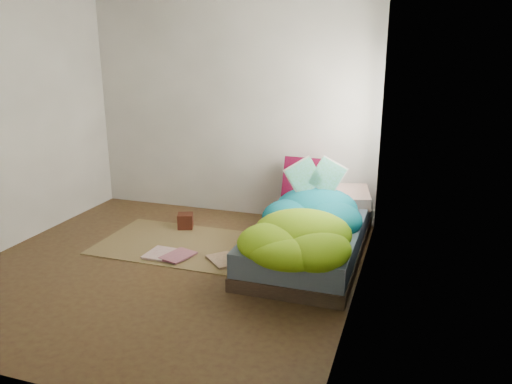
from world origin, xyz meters
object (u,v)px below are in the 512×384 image
floor_book_a (149,252)px  floor_book_b (169,253)px  open_book (316,167)px  wooden_box (185,221)px  bed (310,239)px  pillow_magenta (304,178)px

floor_book_a → floor_book_b: size_ratio=0.98×
open_book → wooden_box: open_book is taller
bed → floor_book_a: bearing=-162.0°
open_book → floor_book_b: 1.70m
wooden_box → floor_book_a: wooden_box is taller
open_book → floor_book_a: 1.88m
open_book → floor_book_b: bearing=-173.4°
floor_book_b → pillow_magenta: bearing=66.2°
pillow_magenta → open_book: size_ratio=0.90×
open_book → floor_book_a: (-1.50, -0.78, -0.81)m
bed → floor_book_a: size_ratio=6.33×
pillow_magenta → floor_book_a: 1.88m
floor_book_a → pillow_magenta: bearing=47.5°
floor_book_a → floor_book_b: bearing=9.7°
bed → wooden_box: (-1.49, 0.28, -0.07)m
wooden_box → open_book: bearing=0.3°
pillow_magenta → wooden_box: bearing=-156.4°
floor_book_b → floor_book_a: bearing=-156.1°
bed → floor_book_b: bearing=-160.4°
pillow_magenta → open_book: bearing=-63.6°
pillow_magenta → floor_book_a: (-1.27, -1.28, -0.54)m
bed → floor_book_a: 1.60m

